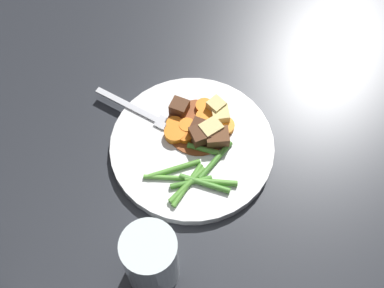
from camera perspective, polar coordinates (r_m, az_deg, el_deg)
ground_plane at (r=0.80m, az=0.00°, el=-0.54°), size 3.00×3.00×0.00m
dinner_plate at (r=0.80m, az=0.00°, el=-0.27°), size 0.25×0.25×0.02m
stew_sauce at (r=0.80m, az=0.72°, el=1.89°), size 0.10×0.10×0.00m
carrot_slice_0 at (r=0.80m, az=-0.55°, el=1.93°), size 0.02×0.02×0.01m
carrot_slice_1 at (r=0.80m, az=-1.93°, el=2.14°), size 0.03×0.03×0.01m
carrot_slice_2 at (r=0.82m, az=1.37°, el=4.13°), size 0.04×0.04×0.01m
carrot_slice_3 at (r=0.79m, az=-0.77°, el=0.89°), size 0.03×0.03×0.01m
carrot_slice_4 at (r=0.80m, az=1.59°, el=2.81°), size 0.03×0.03×0.01m
carrot_slice_5 at (r=0.80m, az=3.59°, el=2.00°), size 0.04×0.04×0.01m
carrot_slice_6 at (r=0.79m, az=-1.90°, el=1.18°), size 0.04×0.04×0.01m
potato_chunk_0 at (r=0.80m, az=3.14°, el=3.19°), size 0.03×0.03×0.02m
potato_chunk_1 at (r=0.81m, az=2.68°, el=4.08°), size 0.03×0.03×0.03m
potato_chunk_2 at (r=0.78m, az=2.10°, el=1.50°), size 0.04×0.04×0.03m
meat_chunk_0 at (r=0.78m, az=0.86°, el=0.87°), size 0.04×0.04×0.03m
meat_chunk_1 at (r=0.81m, az=-1.40°, el=4.03°), size 0.03×0.03×0.02m
meat_chunk_2 at (r=0.79m, az=0.74°, el=1.89°), size 0.03×0.03×0.02m
meat_chunk_3 at (r=0.78m, az=2.81°, el=0.68°), size 0.03×0.04×0.02m
green_bean_0 at (r=0.76m, az=-1.93°, el=-2.77°), size 0.04×0.08×0.01m
green_bean_1 at (r=0.75m, az=-0.53°, el=-4.56°), size 0.07×0.04×0.01m
green_bean_2 at (r=0.76m, az=-2.87°, el=-3.72°), size 0.01×0.07×0.01m
green_bean_3 at (r=0.75m, az=-0.10°, el=-4.25°), size 0.03×0.06×0.01m
green_bean_4 at (r=0.75m, az=2.12°, el=-4.19°), size 0.01×0.08×0.01m
green_bean_5 at (r=0.77m, az=2.59°, el=-1.82°), size 0.07×0.05×0.01m
green_bean_6 at (r=0.75m, az=1.41°, el=-4.39°), size 0.03×0.08×0.01m
green_bean_7 at (r=0.78m, az=1.35°, el=-0.60°), size 0.02×0.05×0.01m
green_bean_8 at (r=0.75m, az=-0.84°, el=-4.52°), size 0.06×0.05×0.01m
green_bean_9 at (r=0.75m, az=-0.38°, el=-4.70°), size 0.05×0.04×0.01m
fork at (r=0.82m, az=-5.14°, el=3.30°), size 0.09×0.17×0.00m
water_glass at (r=0.68m, az=-4.56°, el=-12.59°), size 0.07×0.07×0.11m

